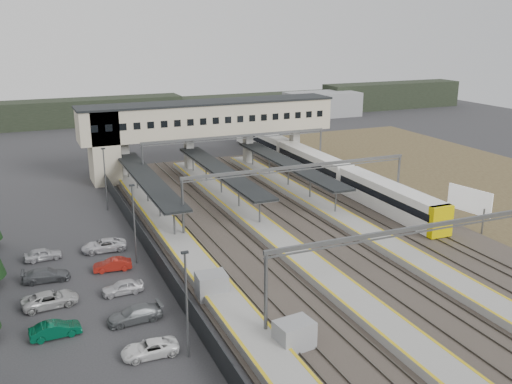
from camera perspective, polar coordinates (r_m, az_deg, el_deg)
name	(u,v)px	position (r m, az deg, el deg)	size (l,w,h in m)	color
ground	(250,290)	(51.42, -0.64, -9.81)	(220.00, 220.00, 0.00)	#2B2B2D
car_park	(105,351)	(43.04, -14.90, -15.14)	(10.74, 44.70, 1.29)	silver
lampposts	(155,254)	(48.55, -10.04, -6.11)	(0.50, 53.25, 8.07)	slate
fence	(164,270)	(53.53, -9.22, -7.75)	(0.08, 90.00, 2.00)	#26282B
relay_cabin_near	(294,336)	(42.57, 3.84, -14.14)	(2.91, 2.29, 2.25)	gray
relay_cabin_far	(212,286)	(49.62, -4.46, -9.39)	(2.68, 2.28, 2.34)	gray
rail_corridor	(315,252)	(59.12, 5.94, -5.96)	(34.00, 90.00, 0.92)	#342F29
canopies	(221,171)	(76.19, -3.51, 2.14)	(23.10, 30.00, 3.28)	black
footbridge	(192,123)	(89.55, -6.37, 6.85)	(40.40, 6.40, 11.20)	beige
gantries	(350,201)	(56.87, 9.43, -0.90)	(28.40, 62.28, 7.17)	slate
train	(314,164)	(88.11, 5.83, 2.78)	(2.81, 58.71, 3.54)	white
billboard	(469,202)	(69.71, 20.56, -0.90)	(1.37, 5.60, 4.79)	slate
treeline_far	(196,107)	(142.48, -5.98, 8.42)	(170.00, 19.00, 7.00)	black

